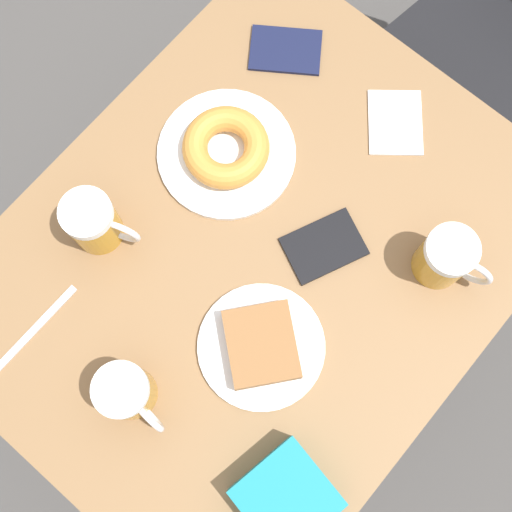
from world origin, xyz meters
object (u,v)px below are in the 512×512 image
plate_with_cake (261,346)px  beer_mug_right (127,393)px  plate_with_donut (226,150)px  blue_pouch (286,497)px  beer_mug_left (446,258)px  napkin_folded (395,123)px  passport_near_edge (324,246)px  passport_far_edge (285,50)px  beer_mug_center (94,222)px  fork (34,330)px

plate_with_cake → beer_mug_right: bearing=-119.1°
plate_with_donut → blue_pouch: bearing=-39.9°
plate_with_cake → beer_mug_left: beer_mug_left is taller
plate_with_donut → napkin_folded: size_ratio=1.57×
passport_near_edge → plate_with_donut: bearing=175.3°
plate_with_donut → beer_mug_left: (0.39, 0.08, 0.03)m
beer_mug_left → passport_far_edge: (-0.44, 0.14, -0.05)m
beer_mug_center → blue_pouch: bearing=-13.6°
fork → passport_far_edge: bearing=91.1°
fork → blue_pouch: (0.47, 0.07, 0.03)m
plate_with_cake → fork: bearing=-143.7°
plate_with_donut → plate_with_cake: bearing=-39.5°
beer_mug_center → napkin_folded: 0.54m
blue_pouch → passport_near_edge: bearing=120.6°
plate_with_donut → beer_mug_left: bearing=11.0°
passport_far_edge → beer_mug_center: bearing=-92.3°
plate_with_donut → beer_mug_center: (-0.07, -0.24, 0.03)m
passport_far_edge → blue_pouch: bearing=-50.2°
beer_mug_left → passport_far_edge: bearing=162.5°
beer_mug_left → beer_mug_right: size_ratio=1.00×
passport_far_edge → napkin_folded: bearing=4.1°
beer_mug_center → beer_mug_right: bearing=-36.0°
plate_with_cake → fork: 0.37m
passport_far_edge → blue_pouch: size_ratio=1.06×
plate_with_donut → passport_near_edge: bearing=-4.7°
passport_far_edge → fork: bearing=-88.9°
plate_with_cake → plate_with_donut: size_ratio=0.86×
plate_with_cake → napkin_folded: plate_with_cake is taller
beer_mug_left → fork: size_ratio=0.66×
beer_mug_center → beer_mug_right: (0.22, -0.16, 0.00)m
beer_mug_left → passport_near_edge: beer_mug_left is taller
beer_mug_right → passport_near_edge: size_ratio=0.82×
plate_with_cake → blue_pouch: bearing=-40.4°
plate_with_donut → passport_far_edge: 0.22m
beer_mug_right → passport_near_edge: bearing=78.8°
napkin_folded → passport_near_edge: size_ratio=1.01×
beer_mug_center → passport_near_edge: beer_mug_center is taller
plate_with_cake → napkin_folded: bearing=99.5°
napkin_folded → passport_far_edge: 0.23m
fork → napkin_folded: bearing=71.6°
plate_with_cake → passport_far_edge: (-0.31, 0.43, -0.01)m
beer_mug_center → plate_with_donut: bearing=74.1°
plate_with_donut → napkin_folded: 0.30m
beer_mug_right → fork: beer_mug_right is taller
fork → blue_pouch: bearing=8.4°
napkin_folded → plate_with_cake: bearing=-80.5°
plate_with_cake → fork: size_ratio=1.09×
passport_near_edge → blue_pouch: blue_pouch is taller
beer_mug_right → napkin_folded: beer_mug_right is taller
plate_with_cake → beer_mug_right: 0.22m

